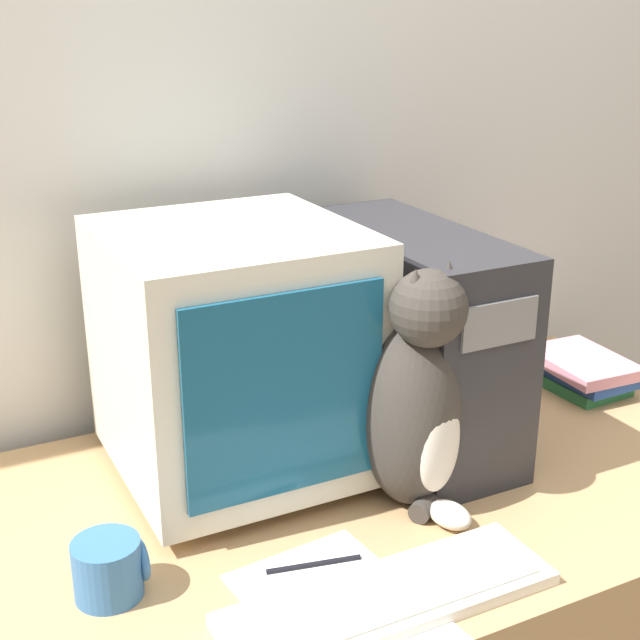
{
  "coord_description": "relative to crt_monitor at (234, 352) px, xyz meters",
  "views": [
    {
      "loc": [
        -0.56,
        -0.72,
        1.52
      ],
      "look_at": [
        0.03,
        0.43,
        1.05
      ],
      "focal_mm": 50.0,
      "sensor_mm": 36.0,
      "label": 1
    }
  ],
  "objects": [
    {
      "name": "wall_back",
      "position": [
        0.08,
        0.31,
        0.28
      ],
      "size": [
        7.0,
        0.05,
        2.5
      ],
      "color": "silver",
      "rests_on": "ground_plane"
    },
    {
      "name": "crt_monitor",
      "position": [
        0.0,
        0.0,
        0.0
      ],
      "size": [
        0.39,
        0.41,
        0.42
      ],
      "color": "beige",
      "rests_on": "desk"
    },
    {
      "name": "computer_tower",
      "position": [
        0.32,
        -0.02,
        -0.02
      ],
      "size": [
        0.19,
        0.48,
        0.39
      ],
      "color": "#28282D",
      "rests_on": "desk"
    },
    {
      "name": "keyboard",
      "position": [
        0.04,
        -0.42,
        -0.21
      ],
      "size": [
        0.46,
        0.14,
        0.02
      ],
      "color": "silver",
      "rests_on": "desk"
    },
    {
      "name": "cat",
      "position": [
        0.21,
        -0.22,
        -0.04
      ],
      "size": [
        0.26,
        0.23,
        0.4
      ],
      "rotation": [
        0.0,
        0.0,
        0.2
      ],
      "color": "#38332D",
      "rests_on": "desk"
    },
    {
      "name": "book_stack",
      "position": [
        0.75,
        -0.01,
        -0.18
      ],
      "size": [
        0.16,
        0.22,
        0.07
      ],
      "color": "#28703D",
      "rests_on": "desk"
    },
    {
      "name": "pen",
      "position": [
        -0.01,
        -0.3,
        -0.21
      ],
      "size": [
        0.14,
        0.04,
        0.01
      ],
      "color": "black",
      "rests_on": "desk"
    },
    {
      "name": "paper_sheet",
      "position": [
        -0.02,
        -0.4,
        -0.22
      ],
      "size": [
        0.24,
        0.31,
        0.0
      ],
      "color": "white",
      "rests_on": "desk"
    },
    {
      "name": "mug",
      "position": [
        -0.28,
        -0.23,
        -0.18
      ],
      "size": [
        0.1,
        0.09,
        0.08
      ],
      "color": "#33669E",
      "rests_on": "desk"
    }
  ]
}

